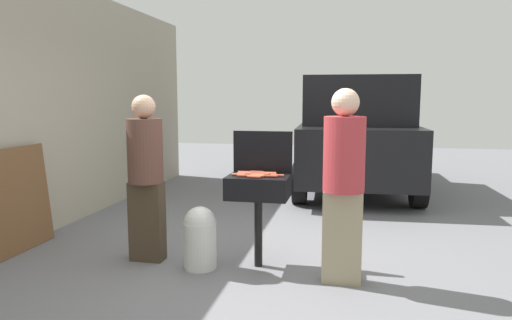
% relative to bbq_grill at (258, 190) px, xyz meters
% --- Properties ---
extents(ground_plane, '(24.00, 24.00, 0.00)m').
position_rel_bbq_grill_xyz_m(ground_plane, '(0.00, 0.10, -0.77)').
color(ground_plane, slate).
extents(house_wall_side, '(0.24, 8.00, 3.15)m').
position_rel_bbq_grill_xyz_m(house_wall_side, '(-2.90, 1.10, 0.80)').
color(house_wall_side, '#B2A893').
rests_on(house_wall_side, ground).
extents(bbq_grill, '(0.60, 0.44, 0.91)m').
position_rel_bbq_grill_xyz_m(bbq_grill, '(0.00, 0.00, 0.00)').
color(bbq_grill, black).
rests_on(bbq_grill, ground).
extents(grill_lid_open, '(0.60, 0.05, 0.42)m').
position_rel_bbq_grill_xyz_m(grill_lid_open, '(0.00, 0.22, 0.35)').
color(grill_lid_open, black).
rests_on(grill_lid_open, bbq_grill).
extents(hot_dog_0, '(0.13, 0.03, 0.03)m').
position_rel_bbq_grill_xyz_m(hot_dog_0, '(0.01, -0.08, 0.16)').
color(hot_dog_0, '#B74C33').
rests_on(hot_dog_0, bbq_grill).
extents(hot_dog_1, '(0.13, 0.03, 0.03)m').
position_rel_bbq_grill_xyz_m(hot_dog_1, '(-0.14, 0.00, 0.16)').
color(hot_dog_1, '#B74C33').
rests_on(hot_dog_1, bbq_grill).
extents(hot_dog_2, '(0.13, 0.03, 0.03)m').
position_rel_bbq_grill_xyz_m(hot_dog_2, '(-0.12, -0.11, 0.16)').
color(hot_dog_2, '#B74C33').
rests_on(hot_dog_2, bbq_grill).
extents(hot_dog_3, '(0.13, 0.03, 0.03)m').
position_rel_bbq_grill_xyz_m(hot_dog_3, '(-0.04, 0.13, 0.16)').
color(hot_dog_3, '#C6593D').
rests_on(hot_dog_3, bbq_grill).
extents(hot_dog_4, '(0.13, 0.03, 0.03)m').
position_rel_bbq_grill_xyz_m(hot_dog_4, '(0.19, -0.03, 0.16)').
color(hot_dog_4, '#B74C33').
rests_on(hot_dog_4, bbq_grill).
extents(hot_dog_5, '(0.13, 0.03, 0.03)m').
position_rel_bbq_grill_xyz_m(hot_dog_5, '(-0.01, -0.16, 0.16)').
color(hot_dog_5, '#B74C33').
rests_on(hot_dog_5, bbq_grill).
extents(hot_dog_6, '(0.13, 0.03, 0.03)m').
position_rel_bbq_grill_xyz_m(hot_dog_6, '(-0.19, -0.06, 0.16)').
color(hot_dog_6, '#C6593D').
rests_on(hot_dog_6, bbq_grill).
extents(hot_dog_7, '(0.13, 0.03, 0.03)m').
position_rel_bbq_grill_xyz_m(hot_dog_7, '(0.10, 0.05, 0.16)').
color(hot_dog_7, '#C6593D').
rests_on(hot_dog_7, bbq_grill).
extents(hot_dog_8, '(0.13, 0.04, 0.03)m').
position_rel_bbq_grill_xyz_m(hot_dog_8, '(-0.02, 0.03, 0.16)').
color(hot_dog_8, '#B74C33').
rests_on(hot_dog_8, bbq_grill).
extents(hot_dog_9, '(0.13, 0.03, 0.03)m').
position_rel_bbq_grill_xyz_m(hot_dog_9, '(-0.16, 0.10, 0.16)').
color(hot_dog_9, '#B74C33').
rests_on(hot_dog_9, bbq_grill).
extents(hot_dog_10, '(0.13, 0.03, 0.03)m').
position_rel_bbq_grill_xyz_m(hot_dog_10, '(-0.00, -0.04, 0.16)').
color(hot_dog_10, '#B74C33').
rests_on(hot_dog_10, bbq_grill).
extents(hot_dog_11, '(0.13, 0.04, 0.03)m').
position_rel_bbq_grill_xyz_m(hot_dog_11, '(0.09, 0.10, 0.16)').
color(hot_dog_11, '#AD4228').
rests_on(hot_dog_11, bbq_grill).
extents(hot_dog_12, '(0.13, 0.03, 0.03)m').
position_rel_bbq_grill_xyz_m(hot_dog_12, '(-0.15, 0.03, 0.16)').
color(hot_dog_12, '#C6593D').
rests_on(hot_dog_12, bbq_grill).
extents(hot_dog_13, '(0.13, 0.03, 0.03)m').
position_rel_bbq_grill_xyz_m(hot_dog_13, '(0.04, 0.00, 0.16)').
color(hot_dog_13, '#AD4228').
rests_on(hot_dog_13, bbq_grill).
extents(hot_dog_14, '(0.13, 0.03, 0.03)m').
position_rel_bbq_grill_xyz_m(hot_dog_14, '(0.13, -0.08, 0.16)').
color(hot_dog_14, '#AD4228').
rests_on(hot_dog_14, bbq_grill).
extents(hot_dog_15, '(0.13, 0.03, 0.03)m').
position_rel_bbq_grill_xyz_m(hot_dog_15, '(0.01, -0.11, 0.16)').
color(hot_dog_15, '#C6593D').
rests_on(hot_dog_15, bbq_grill).
extents(propane_tank, '(0.32, 0.32, 0.62)m').
position_rel_bbq_grill_xyz_m(propane_tank, '(-0.55, -0.17, -0.45)').
color(propane_tank, silver).
rests_on(propane_tank, ground).
extents(person_left, '(0.36, 0.36, 1.70)m').
position_rel_bbq_grill_xyz_m(person_left, '(-1.16, -0.05, 0.15)').
color(person_left, '#3F3323').
rests_on(person_left, ground).
extents(person_right, '(0.37, 0.37, 1.75)m').
position_rel_bbq_grill_xyz_m(person_right, '(0.82, -0.25, 0.18)').
color(person_right, gray).
rests_on(person_right, ground).
extents(parked_minivan, '(2.19, 4.48, 2.02)m').
position_rel_bbq_grill_xyz_m(parked_minivan, '(0.93, 4.41, 0.25)').
color(parked_minivan, black).
rests_on(parked_minivan, ground).
extents(leaning_board, '(0.13, 0.90, 1.14)m').
position_rel_bbq_grill_xyz_m(leaning_board, '(-2.65, -0.01, -0.20)').
color(leaning_board, brown).
rests_on(leaning_board, ground).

